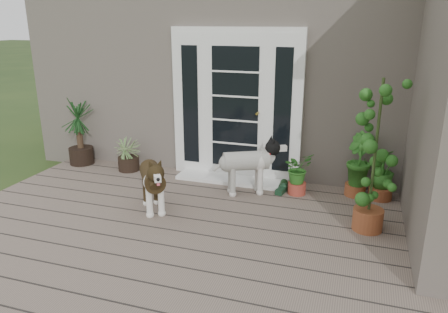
% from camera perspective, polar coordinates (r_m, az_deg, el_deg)
% --- Properties ---
extents(deck, '(6.20, 4.60, 0.12)m').
position_cam_1_polar(deck, '(4.50, -4.23, -12.98)').
color(deck, '#6B5B4C').
rests_on(deck, ground).
extents(house_main, '(7.40, 4.00, 3.10)m').
position_cam_1_polar(house_main, '(8.00, 7.30, 11.85)').
color(house_main, '#665E54').
rests_on(house_main, ground).
extents(door_unit, '(1.90, 0.14, 2.15)m').
position_cam_1_polar(door_unit, '(6.12, 1.59, 6.83)').
color(door_unit, white).
rests_on(door_unit, deck).
extents(door_step, '(1.60, 0.40, 0.05)m').
position_cam_1_polar(door_step, '(6.23, 0.98, -3.04)').
color(door_step, white).
rests_on(door_step, deck).
extents(brindle_dog, '(0.72, 0.84, 0.65)m').
position_cam_1_polar(brindle_dog, '(5.25, -9.49, -3.84)').
color(brindle_dog, '#3D2C16').
rests_on(brindle_dog, deck).
extents(white_dog, '(0.88, 0.68, 0.67)m').
position_cam_1_polar(white_dog, '(5.69, 2.94, -1.77)').
color(white_dog, silver).
rests_on(white_dog, deck).
extents(spider_plant, '(0.69, 0.69, 0.57)m').
position_cam_1_polar(spider_plant, '(6.75, -12.69, 0.53)').
color(spider_plant, '#849C60').
rests_on(spider_plant, deck).
extents(yucca, '(0.87, 0.87, 1.06)m').
position_cam_1_polar(yucca, '(7.21, -18.77, 3.11)').
color(yucca, black).
rests_on(yucca, deck).
extents(herb_a, '(0.53, 0.53, 0.48)m').
position_cam_1_polar(herb_a, '(5.78, 9.76, -2.71)').
color(herb_a, '#1E641C').
rests_on(herb_a, deck).
extents(herb_b, '(0.55, 0.55, 0.63)m').
position_cam_1_polar(herb_b, '(5.89, 17.28, -2.10)').
color(herb_b, '#265919').
rests_on(herb_b, deck).
extents(herb_c, '(0.47, 0.47, 0.53)m').
position_cam_1_polar(herb_c, '(5.90, 20.30, -2.93)').
color(herb_c, '#225C1A').
rests_on(herb_c, deck).
extents(sapling, '(0.60, 0.60, 1.75)m').
position_cam_1_polar(sapling, '(4.79, 19.50, 0.19)').
color(sapling, '#1B5A19').
rests_on(sapling, deck).
extents(clog_left, '(0.19, 0.31, 0.09)m').
position_cam_1_polar(clog_left, '(5.86, 7.69, -4.39)').
color(clog_left, '#15351F').
rests_on(clog_left, deck).
extents(clog_right, '(0.13, 0.27, 0.08)m').
position_cam_1_polar(clog_right, '(6.03, 7.89, -3.79)').
color(clog_right, '#143415').
rests_on(clog_right, deck).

